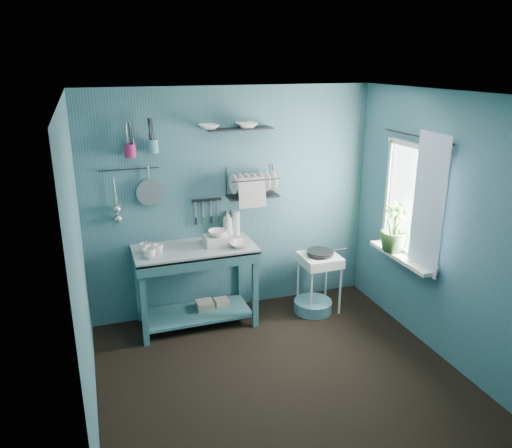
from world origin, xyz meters
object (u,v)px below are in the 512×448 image
object	(u,v)px
hotplate_stand	(319,283)
potted_plant	(395,227)
mug_left	(149,253)
mug_right	(145,248)
storage_tin_small	(222,307)
utensil_cup_magenta	(130,151)
water_bottle	(236,223)
storage_tin_large	(205,310)
floor_basin	(313,306)
frying_pan	(320,252)
colander	(150,192)
soap_bottle	(228,223)
work_counter	(196,286)
wash_tub	(218,240)
utensil_cup_teal	(153,146)
mug_mid	(158,249)
dish_rack	(253,182)

from	to	relation	value
hotplate_stand	potted_plant	size ratio (longest dim) A/B	1.27
mug_left	mug_right	xyz separation A→B (m)	(-0.02, 0.16, 0.00)
storage_tin_small	utensil_cup_magenta	bearing A→B (deg)	171.84
utensil_cup_magenta	hotplate_stand	bearing A→B (deg)	-9.82
utensil_cup_magenta	water_bottle	bearing A→B (deg)	0.92
storage_tin_large	floor_basin	size ratio (longest dim) A/B	0.51
mug_right	storage_tin_small	size ratio (longest dim) A/B	0.61
frying_pan	storage_tin_small	bearing A→B (deg)	168.90
mug_left	frying_pan	size ratio (longest dim) A/B	0.41
hotplate_stand	colander	bearing A→B (deg)	170.11
soap_bottle	colander	distance (m)	0.91
floor_basin	storage_tin_small	bearing A→B (deg)	166.54
soap_bottle	storage_tin_large	size ratio (longest dim) A/B	1.36
colander	storage_tin_large	bearing A→B (deg)	-20.53
storage_tin_large	potted_plant	bearing A→B (deg)	-19.67
work_counter	mug_right	size ratio (longest dim) A/B	10.26
wash_tub	utensil_cup_teal	world-z (taller)	utensil_cup_teal
utensil_cup_magenta	colander	xyz separation A→B (m)	(0.17, 0.03, -0.45)
frying_pan	floor_basin	xyz separation A→B (m)	(-0.08, -0.03, -0.64)
mug_mid	dish_rack	distance (m)	1.23
potted_plant	storage_tin_small	distance (m)	2.08
water_bottle	utensil_cup_teal	xyz separation A→B (m)	(-0.85, -0.02, 0.90)
mug_left	potted_plant	bearing A→B (deg)	-10.68
mug_right	storage_tin_large	bearing A→B (deg)	4.76
mug_right	utensil_cup_teal	world-z (taller)	utensil_cup_teal
work_counter	water_bottle	size ratio (longest dim) A/B	4.51
wash_tub	frying_pan	world-z (taller)	wash_tub
dish_rack	storage_tin_small	distance (m)	1.45
dish_rack	potted_plant	distance (m)	1.56
mug_right	frying_pan	distance (m)	1.91
mug_left	water_bottle	xyz separation A→B (m)	(1.00, 0.38, 0.09)
frying_pan	potted_plant	world-z (taller)	potted_plant
soap_bottle	dish_rack	xyz separation A→B (m)	(0.28, -0.05, 0.45)
mug_left	potted_plant	world-z (taller)	potted_plant
colander	storage_tin_small	world-z (taller)	colander
mug_right	storage_tin_small	bearing A→B (deg)	5.71
water_bottle	mug_right	bearing A→B (deg)	-167.83
soap_bottle	mug_left	bearing A→B (deg)	-158.20
wash_tub	colander	size ratio (longest dim) A/B	1.00
potted_plant	colander	bearing A→B (deg)	160.15
frying_pan	dish_rack	bearing A→B (deg)	157.53
wash_tub	storage_tin_small	distance (m)	0.85
dish_rack	colander	world-z (taller)	dish_rack
soap_bottle	mug_right	bearing A→B (deg)	-167.74
work_counter	mug_mid	size ratio (longest dim) A/B	12.62
mug_left	utensil_cup_teal	world-z (taller)	utensil_cup_teal
hotplate_stand	wash_tub	bearing A→B (deg)	176.05
mug_mid	water_bottle	bearing A→B (deg)	17.28
mug_right	floor_basin	world-z (taller)	mug_right
work_counter	wash_tub	xyz separation A→B (m)	(0.25, -0.02, 0.50)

